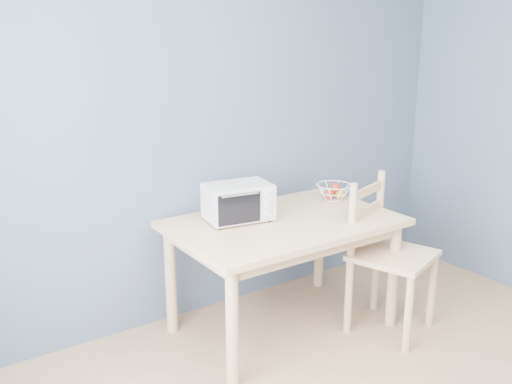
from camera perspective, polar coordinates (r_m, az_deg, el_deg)
dining_table at (r=3.61m, az=2.80°, el=-4.34°), size 1.40×0.90×0.75m
toaster_oven at (r=3.52m, az=-2.02°, el=-0.99°), size 0.44×0.33×0.24m
fruit_basket at (r=4.01m, az=7.75°, el=0.08°), size 0.29×0.29×0.12m
dining_chair at (r=3.77m, az=12.89°, el=-6.37°), size 0.59×0.59×1.00m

